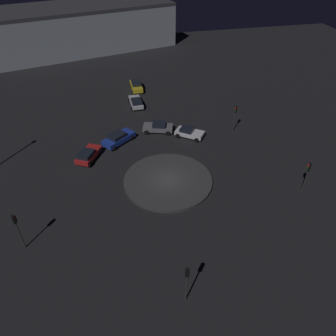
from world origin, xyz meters
name	(u,v)px	position (x,y,z in m)	size (l,w,h in m)	color
ground_plane	(168,182)	(0.00, 0.00, 0.00)	(117.58, 117.58, 0.00)	black
roundabout_island	(168,180)	(0.00, 0.00, 0.17)	(10.13, 10.13, 0.35)	#383838
car_red	(88,155)	(8.73, -6.34, 0.77)	(3.52, 4.33, 1.44)	red
car_white	(189,132)	(-4.95, -8.76, 0.70)	(4.15, 3.74, 1.31)	white
car_silver	(136,102)	(0.83, -19.44, 0.72)	(2.06, 4.30, 1.32)	silver
car_blue	(118,138)	(4.68, -9.33, 0.77)	(4.72, 4.25, 1.50)	#1E38A5
car_grey	(158,127)	(-1.08, -11.00, 0.74)	(4.47, 3.02, 1.40)	slate
car_yellow	(136,86)	(-0.11, -25.62, 0.80)	(1.98, 4.39, 1.56)	gold
traffic_light_northeast	(17,225)	(14.83, 6.22, 2.95)	(0.39, 0.36, 4.14)	#2D2D2D
traffic_light_north	(187,278)	(1.83, 14.44, 2.90)	(0.33, 0.37, 4.06)	#2D2D2D
traffic_light_west	(307,172)	(-13.95, 4.94, 2.78)	(0.39, 0.36, 3.89)	#2D2D2D
traffic_light_southwest	(235,114)	(-11.44, -8.85, 2.75)	(0.39, 0.37, 3.85)	#2D2D2D
store_building	(83,27)	(8.04, -50.94, 4.60)	(41.68, 23.78, 9.20)	#8C939E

